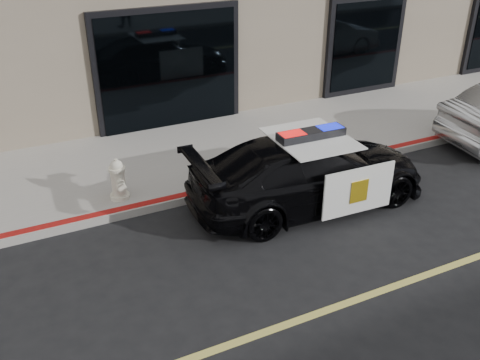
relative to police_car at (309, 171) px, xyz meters
name	(u,v)px	position (x,y,z in m)	size (l,w,h in m)	color
ground	(400,284)	(-0.04, -2.58, -0.64)	(120.00, 120.00, 0.00)	black
sidewalk_n	(241,145)	(-0.04, 2.67, -0.57)	(60.00, 3.50, 0.15)	gray
police_car	(309,171)	(0.00, 0.00, 0.00)	(2.16, 4.49, 1.43)	black
fire_hydrant	(118,180)	(-3.08, 1.38, -0.13)	(0.35, 0.48, 0.77)	beige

